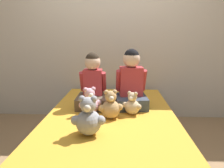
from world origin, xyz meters
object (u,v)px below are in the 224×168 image
teddy_bear_held_by_right_child (132,105)px  teddy_bear_at_foot_of_bed (88,118)px  child_on_left (93,85)px  child_on_right (131,82)px  teddy_bear_between_children (111,106)px  teddy_bear_held_by_left_child (90,103)px  bed (111,136)px

teddy_bear_held_by_right_child → teddy_bear_at_foot_of_bed: (-0.38, -0.45, 0.04)m
child_on_left → child_on_right: bearing=-0.4°
child_on_right → teddy_bear_held_by_right_child: bearing=-94.7°
teddy_bear_held_by_right_child → teddy_bear_between_children: 0.24m
teddy_bear_held_by_left_child → teddy_bear_at_foot_of_bed: bearing=-107.4°
teddy_bear_at_foot_of_bed → teddy_bear_between_children: bearing=62.2°
bed → teddy_bear_at_foot_of_bed: (-0.16, -0.43, 0.37)m
teddy_bear_held_by_right_child → teddy_bear_at_foot_of_bed: bearing=-107.2°
bed → teddy_bear_held_by_left_child: 0.42m
child_on_right → teddy_bear_between_children: (-0.21, -0.35, -0.16)m
bed → child_on_left: 0.59m
teddy_bear_held_by_left_child → bed: bearing=-28.6°
child_on_left → teddy_bear_between_children: size_ratio=2.12×
teddy_bear_held_by_left_child → teddy_bear_between_children: (0.22, -0.10, 0.00)m
child_on_left → teddy_bear_at_foot_of_bed: 0.70m
child_on_left → teddy_bear_between_children: child_on_left is taller
teddy_bear_held_by_left_child → child_on_right: bearing=5.3°
teddy_bear_between_children → teddy_bear_at_foot_of_bed: 0.38m
bed → child_on_right: (0.21, 0.26, 0.52)m
bed → child_on_left: size_ratio=3.35×
bed → teddy_bear_between_children: size_ratio=7.13×
teddy_bear_held_by_right_child → teddy_bear_at_foot_of_bed: teddy_bear_at_foot_of_bed is taller
bed → teddy_bear_held_by_left_child: teddy_bear_held_by_left_child is taller
child_on_left → teddy_bear_between_children: (0.22, -0.35, -0.12)m
teddy_bear_held_by_right_child → teddy_bear_held_by_left_child: bearing=-155.9°
child_on_right → teddy_bear_between_children: size_ratio=2.27×
child_on_left → teddy_bear_at_foot_of_bed: child_on_left is taller
bed → child_on_left: (-0.22, 0.26, 0.48)m
bed → child_on_left: bearing=130.1°
teddy_bear_held_by_left_child → teddy_bear_between_children: size_ratio=0.99×
bed → teddy_bear_held_by_right_child: 0.40m
bed → child_on_left: child_on_left is taller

